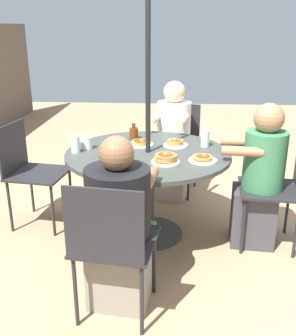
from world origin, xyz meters
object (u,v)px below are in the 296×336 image
(patio_chair_south, at_px, (112,241))
(syrup_bottle, at_px, (134,133))
(patio_chair_north, at_px, (176,141))
(patio_chair_west, at_px, (282,183))
(diner_north, at_px, (173,145))
(drinking_glass_b, at_px, (205,139))
(pancake_plate_a, at_px, (166,159))
(pancake_plate_d, at_px, (203,159))
(patio_table, at_px, (148,165))
(pancake_plate_c, at_px, (141,143))
(patio_chair_east, at_px, (29,167))
(pancake_plate_b, at_px, (175,143))
(coffee_cup, at_px, (87,143))
(diner_south, at_px, (120,231))
(drinking_glass_a, at_px, (75,144))
(diner_west, at_px, (259,181))

(patio_chair_south, distance_m, syrup_bottle, 1.43)
(patio_chair_north, xyz_separation_m, patio_chair_west, (-1.12, -0.81, 0.00))
(diner_north, xyz_separation_m, drinking_glass_b, (-0.67, -0.27, 0.26))
(patio_chair_north, relative_size, drinking_glass_b, 6.71)
(pancake_plate_a, relative_size, pancake_plate_d, 1.00)
(patio_table, distance_m, pancake_plate_c, 0.24)
(patio_table, height_order, syrup_bottle, syrup_bottle)
(patio_chair_east, xyz_separation_m, pancake_plate_b, (0.04, -1.26, 0.22))
(patio_chair_east, relative_size, pancake_plate_c, 4.28)
(patio_chair_west, bearing_deg, diner_north, 47.20)
(patio_table, distance_m, patio_chair_south, 1.05)
(pancake_plate_c, bearing_deg, patio_chair_west, -104.13)
(pancake_plate_c, distance_m, drinking_glass_b, 0.53)
(coffee_cup, bearing_deg, patio_table, -95.98)
(pancake_plate_a, distance_m, pancake_plate_d, 0.28)
(syrup_bottle, bearing_deg, patio_chair_north, -30.14)
(pancake_plate_a, relative_size, drinking_glass_b, 1.57)
(patio_table, distance_m, pancake_plate_a, 0.32)
(diner_south, xyz_separation_m, pancake_plate_a, (0.61, -0.26, 0.27))
(patio_chair_east, xyz_separation_m, drinking_glass_a, (-0.19, -0.47, 0.27))
(patio_chair_north, xyz_separation_m, pancake_plate_d, (-1.22, -0.19, 0.22))
(pancake_plate_b, height_order, syrup_bottle, syrup_bottle)
(pancake_plate_d, xyz_separation_m, drinking_glass_a, (0.15, 0.99, 0.05))
(diner_west, distance_m, pancake_plate_c, 1.00)
(pancake_plate_d, bearing_deg, patio_table, 64.65)
(patio_chair_south, height_order, drinking_glass_b, patio_chair_south)
(patio_chair_south, bearing_deg, pancake_plate_d, 64.10)
(patio_table, bearing_deg, patio_chair_west, -95.29)
(patio_table, relative_size, diner_south, 1.19)
(diner_west, distance_m, pancake_plate_d, 0.51)
(patio_chair_west, bearing_deg, pancake_plate_d, 104.48)
(diner_west, xyz_separation_m, pancake_plate_c, (0.27, 0.94, 0.21))
(patio_table, xyz_separation_m, patio_chair_east, (0.14, 1.04, -0.09))
(patio_chair_south, xyz_separation_m, coffee_cup, (1.09, 0.37, 0.25))
(diner_north, distance_m, patio_chair_east, 1.43)
(pancake_plate_c, bearing_deg, patio_chair_east, 92.55)
(pancake_plate_b, relative_size, drinking_glass_a, 1.58)
(pancake_plate_a, bearing_deg, patio_chair_south, 160.30)
(diner_south, height_order, pancake_plate_d, diner_south)
(patio_table, relative_size, coffee_cup, 13.28)
(pancake_plate_d, relative_size, coffee_cup, 2.14)
(pancake_plate_d, bearing_deg, diner_north, 12.10)
(diner_north, xyz_separation_m, pancake_plate_b, (-0.67, -0.02, 0.21))
(patio_chair_north, bearing_deg, patio_chair_west, 138.74)
(pancake_plate_a, bearing_deg, pancake_plate_c, 26.50)
(patio_table, xyz_separation_m, coffee_cup, (0.05, 0.50, 0.16))
(patio_chair_west, bearing_deg, coffee_cup, 89.78)
(patio_chair_north, xyz_separation_m, pancake_plate_b, (-0.84, 0.02, 0.22))
(drinking_glass_a, distance_m, drinking_glass_b, 1.06)
(patio_chair_east, distance_m, pancake_plate_b, 1.28)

